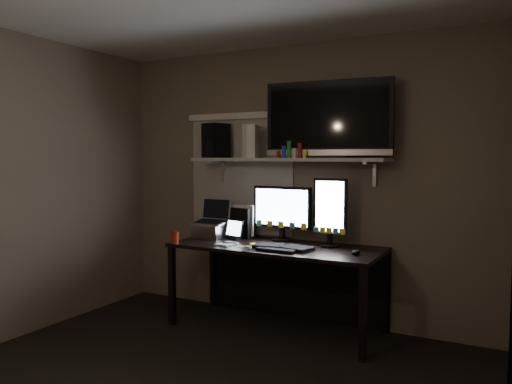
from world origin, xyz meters
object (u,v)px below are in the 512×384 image
Objects in this scene: monitor_landscape at (282,213)px; cup at (175,237)px; mouse at (356,252)px; tv at (328,119)px; monitor_portrait at (330,212)px; laptop at (210,219)px; tablet at (235,229)px; keyboard at (283,247)px; desk at (282,263)px; game_console at (253,142)px; speaker at (216,141)px.

cup is (-0.78, -0.56, -0.20)m from monitor_landscape.
tv is at bearing 127.52° from mouse.
monitor_portrait is 1.17m from laptop.
tablet reaches higher than cup.
keyboard is 4.87× the size of cup.
keyboard reaches higher than desk.
monitor_landscape is at bearing 115.99° from desk.
monitor_landscape is 2.68× the size of tablet.
monitor_landscape is 0.53× the size of tv.
monitor_portrait is 1.63× the size of laptop.
laptop is 0.83m from game_console.
monitor_portrait is 1.81× the size of speaker.
keyboard is 0.90m from laptop.
speaker is at bearing -172.81° from monitor_landscape.
game_console is (0.15, 0.08, 0.80)m from tablet.
desk is 3.13× the size of monitor_landscape.
tv reaches higher than desk.
monitor_portrait reaches higher than mouse.
cup reaches higher than desk.
mouse is 0.35× the size of game_console.
tv is (-0.33, 0.27, 1.06)m from mouse.
keyboard is 0.64m from tablet.
monitor_landscape is 0.98× the size of monitor_portrait.
tablet is at bearing -173.38° from monitor_portrait.
monitor_landscape reaches higher than tablet.
speaker reaches higher than game_console.
desk is at bearing 151.18° from mouse.
monitor_portrait is (0.43, 0.03, 0.47)m from desk.
tv is (-0.04, 0.04, 0.78)m from monitor_portrait.
desk is 1.32m from speaker.
laptop is (-0.67, -0.15, -0.07)m from monitor_landscape.
cup is (-1.26, -0.47, -0.24)m from monitor_portrait.
tablet is (-1.19, 0.17, 0.08)m from mouse.
mouse is at bearing -15.31° from desk.
tv reaches higher than mouse.
monitor_landscape is at bearing 144.63° from mouse.
laptop is (-1.45, 0.16, 0.16)m from mouse.
mouse is 1.57m from cup.
laptop is at bearing -69.72° from speaker.
tv is (0.86, 0.10, 0.98)m from tablet.
keyboard is at bearing -2.56° from speaker.
monitor_landscape is 0.46m from tablet.
tablet is 0.20× the size of tv.
monitor_portrait is at bearing 3.96° from desk.
keyboard is 0.60m from mouse.
monitor_landscape is 5.54× the size of mouse.
tv reaches higher than tablet.
monitor_landscape is 0.70m from game_console.
laptop reaches higher than cup.
game_console reaches higher than monitor_portrait.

